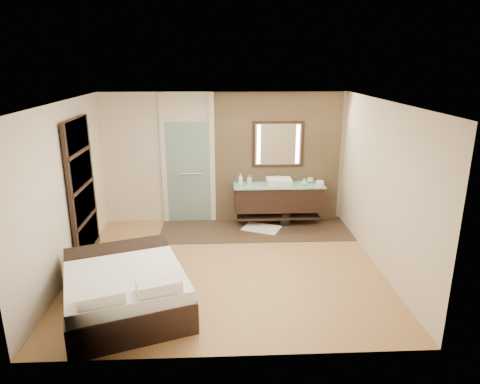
{
  "coord_description": "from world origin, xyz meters",
  "views": [
    {
      "loc": [
        -0.08,
        -6.43,
        3.29
      ],
      "look_at": [
        0.25,
        0.6,
        1.12
      ],
      "focal_mm": 32.0,
      "sensor_mm": 36.0,
      "label": 1
    }
  ],
  "objects_px": {
    "vanity": "(278,198)",
    "mirror_unit": "(278,144)",
    "bed": "(125,288)",
    "waste_bin": "(285,219)"
  },
  "relations": [
    {
      "from": "vanity",
      "to": "bed",
      "type": "height_order",
      "value": "vanity"
    },
    {
      "from": "mirror_unit",
      "to": "bed",
      "type": "height_order",
      "value": "mirror_unit"
    },
    {
      "from": "vanity",
      "to": "mirror_unit",
      "type": "relative_size",
      "value": 1.75
    },
    {
      "from": "vanity",
      "to": "mirror_unit",
      "type": "bearing_deg",
      "value": 90.0
    },
    {
      "from": "mirror_unit",
      "to": "bed",
      "type": "xyz_separation_m",
      "value": [
        -2.52,
        -3.31,
        -1.34
      ]
    },
    {
      "from": "mirror_unit",
      "to": "waste_bin",
      "type": "height_order",
      "value": "mirror_unit"
    },
    {
      "from": "bed",
      "to": "waste_bin",
      "type": "relative_size",
      "value": 8.42
    },
    {
      "from": "bed",
      "to": "waste_bin",
      "type": "distance_m",
      "value": 4.02
    },
    {
      "from": "vanity",
      "to": "waste_bin",
      "type": "xyz_separation_m",
      "value": [
        0.15,
        -0.07,
        -0.44
      ]
    },
    {
      "from": "waste_bin",
      "to": "mirror_unit",
      "type": "bearing_deg",
      "value": 115.53
    }
  ]
}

